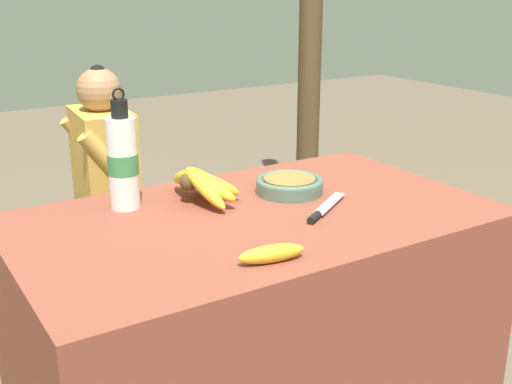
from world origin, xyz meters
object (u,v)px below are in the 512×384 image
Objects in this scene: banana_bunch_green at (211,187)px; banana_bunch_ripe at (201,182)px; water_bottle at (123,161)px; seated_vendor at (94,180)px; knife at (322,210)px; wooden_bench at (129,232)px; serving_bowl at (289,184)px; loose_banana_front at (271,254)px.

banana_bunch_ripe is at bearing -119.26° from banana_bunch_green.
seated_vendor is at bearing 77.87° from water_bottle.
banana_bunch_ripe reaches higher than knife.
wooden_bench is 5.37× the size of banana_bunch_green.
wooden_bench is (-0.12, 1.02, -0.47)m from serving_bowl.
wooden_bench is (0.19, 1.39, -0.46)m from loose_banana_front.
seated_vendor is at bearing -168.89° from wooden_bench.
serving_bowl reaches higher than knife.
seated_vendor is at bearing 90.63° from banana_bunch_ripe.
loose_banana_front is 1.38m from seated_vendor.
wooden_bench is 0.42m from banana_bunch_green.
banana_bunch_ripe reaches higher than wooden_bench.
knife is (0.22, -0.26, -0.05)m from banana_bunch_ripe.
serving_bowl is at bearing -16.13° from water_bottle.
loose_banana_front is 1.55m from banana_bunch_green.
knife is 0.20× the size of seated_vendor.
water_bottle is 0.54m from knife.
seated_vendor reaches higher than loose_banana_front.
water_bottle is at bearing 105.46° from loose_banana_front.
serving_bowl is 0.77× the size of banana_bunch_green.
seated_vendor is 0.56m from banana_bunch_green.
wooden_bench is at bearing 82.32° from loose_banana_front.
water_bottle reaches higher than seated_vendor.
seated_vendor is (-0.01, 0.92, -0.23)m from banana_bunch_ripe.
loose_banana_front is at bearing -74.54° from water_bottle.
water_bottle is 1.10m from wooden_bench.
banana_bunch_ripe is 1.15m from banana_bunch_green.
wooden_bench is 1.26× the size of seated_vendor.
wooden_bench is (0.13, 0.95, -0.50)m from banana_bunch_ripe.
banana_bunch_ripe is 0.44m from loose_banana_front.
serving_bowl is 1.22× the size of loose_banana_front.
banana_bunch_green is at bearing 66.98° from loose_banana_front.
knife is 1.29m from wooden_bench.
seated_vendor is (0.05, 1.36, -0.20)m from loose_banana_front.
water_bottle is 2.03× the size of loose_banana_front.
banana_bunch_ripe is at bearing 95.77° from seated_vendor.
knife is at bearing -37.58° from water_bottle.
loose_banana_front is (0.14, -0.50, -0.11)m from water_bottle.
banana_bunch_green is (0.40, 0.00, 0.13)m from wooden_bench.
seated_vendor reaches higher than serving_bowl.
loose_banana_front is 1.48m from wooden_bench.
loose_banana_front is (-0.31, -0.37, -0.01)m from serving_bowl.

